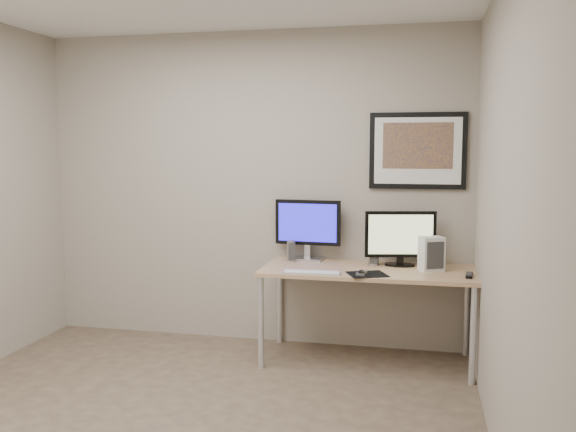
{
  "coord_description": "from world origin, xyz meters",
  "views": [
    {
      "loc": [
        1.38,
        -3.23,
        1.66
      ],
      "look_at": [
        0.43,
        1.1,
        1.15
      ],
      "focal_mm": 38.0,
      "sensor_mm": 36.0,
      "label": 1
    }
  ],
  "objects_px": {
    "keyboard": "(312,272)",
    "fan_unit": "(431,254)",
    "monitor_large": "(308,227)",
    "monitor_tv": "(400,237)",
    "framed_art": "(418,151)",
    "speaker_right": "(374,252)",
    "desk": "(367,277)",
    "speaker_left": "(291,251)"
  },
  "relations": [
    {
      "from": "keyboard",
      "to": "fan_unit",
      "type": "relative_size",
      "value": 1.66
    },
    {
      "from": "monitor_large",
      "to": "monitor_tv",
      "type": "height_order",
      "value": "monitor_large"
    },
    {
      "from": "monitor_tv",
      "to": "framed_art",
      "type": "bearing_deg",
      "value": 46.42
    },
    {
      "from": "speaker_right",
      "to": "desk",
      "type": "bearing_deg",
      "value": -107.12
    },
    {
      "from": "monitor_tv",
      "to": "keyboard",
      "type": "height_order",
      "value": "monitor_tv"
    },
    {
      "from": "keyboard",
      "to": "monitor_large",
      "type": "bearing_deg",
      "value": 100.59
    },
    {
      "from": "monitor_large",
      "to": "speaker_left",
      "type": "xyz_separation_m",
      "value": [
        -0.12,
        -0.09,
        -0.19
      ]
    },
    {
      "from": "keyboard",
      "to": "speaker_right",
      "type": "bearing_deg",
      "value": 42.04
    },
    {
      "from": "framed_art",
      "to": "speaker_left",
      "type": "relative_size",
      "value": 4.34
    },
    {
      "from": "speaker_left",
      "to": "framed_art",
      "type": "bearing_deg",
      "value": -10.72
    },
    {
      "from": "framed_art",
      "to": "speaker_right",
      "type": "relative_size",
      "value": 3.78
    },
    {
      "from": "desk",
      "to": "fan_unit",
      "type": "height_order",
      "value": "fan_unit"
    },
    {
      "from": "monitor_tv",
      "to": "fan_unit",
      "type": "bearing_deg",
      "value": -41.75
    },
    {
      "from": "monitor_large",
      "to": "desk",
      "type": "bearing_deg",
      "value": -22.66
    },
    {
      "from": "framed_art",
      "to": "monitor_tv",
      "type": "distance_m",
      "value": 0.7
    },
    {
      "from": "speaker_right",
      "to": "monitor_large",
      "type": "bearing_deg",
      "value": 165.6
    },
    {
      "from": "monitor_large",
      "to": "monitor_tv",
      "type": "relative_size",
      "value": 1.0
    },
    {
      "from": "speaker_left",
      "to": "keyboard",
      "type": "distance_m",
      "value": 0.5
    },
    {
      "from": "speaker_right",
      "to": "monitor_tv",
      "type": "bearing_deg",
      "value": -4.32
    },
    {
      "from": "desk",
      "to": "speaker_left",
      "type": "bearing_deg",
      "value": 165.83
    },
    {
      "from": "monitor_tv",
      "to": "speaker_right",
      "type": "height_order",
      "value": "monitor_tv"
    },
    {
      "from": "monitor_large",
      "to": "speaker_right",
      "type": "xyz_separation_m",
      "value": [
        0.55,
        -0.1,
        -0.17
      ]
    },
    {
      "from": "monitor_large",
      "to": "keyboard",
      "type": "height_order",
      "value": "monitor_large"
    },
    {
      "from": "desk",
      "to": "speaker_right",
      "type": "xyz_separation_m",
      "value": [
        0.04,
        0.15,
        0.16
      ]
    },
    {
      "from": "desk",
      "to": "monitor_tv",
      "type": "relative_size",
      "value": 2.95
    },
    {
      "from": "monitor_tv",
      "to": "speaker_left",
      "type": "distance_m",
      "value": 0.88
    },
    {
      "from": "monitor_tv",
      "to": "monitor_large",
      "type": "bearing_deg",
      "value": 160.41
    },
    {
      "from": "keyboard",
      "to": "desk",
      "type": "bearing_deg",
      "value": 32.13
    },
    {
      "from": "monitor_large",
      "to": "fan_unit",
      "type": "xyz_separation_m",
      "value": [
        0.98,
        -0.24,
        -0.14
      ]
    },
    {
      "from": "framed_art",
      "to": "fan_unit",
      "type": "xyz_separation_m",
      "value": [
        0.12,
        -0.32,
        -0.76
      ]
    },
    {
      "from": "monitor_tv",
      "to": "desk",
      "type": "bearing_deg",
      "value": -159.54
    },
    {
      "from": "keyboard",
      "to": "speaker_left",
      "type": "bearing_deg",
      "value": 116.76
    },
    {
      "from": "speaker_left",
      "to": "keyboard",
      "type": "xyz_separation_m",
      "value": [
        0.25,
        -0.43,
        -0.08
      ]
    },
    {
      "from": "speaker_right",
      "to": "fan_unit",
      "type": "distance_m",
      "value": 0.46
    },
    {
      "from": "fan_unit",
      "to": "monitor_large",
      "type": "bearing_deg",
      "value": 141.31
    },
    {
      "from": "framed_art",
      "to": "monitor_tv",
      "type": "xyz_separation_m",
      "value": [
        -0.11,
        -0.18,
        -0.66
      ]
    },
    {
      "from": "monitor_large",
      "to": "speaker_left",
      "type": "bearing_deg",
      "value": -138.58
    },
    {
      "from": "monitor_tv",
      "to": "fan_unit",
      "type": "height_order",
      "value": "monitor_tv"
    },
    {
      "from": "monitor_large",
      "to": "speaker_left",
      "type": "relative_size",
      "value": 3.13
    },
    {
      "from": "monitor_tv",
      "to": "keyboard",
      "type": "bearing_deg",
      "value": -157.64
    },
    {
      "from": "monitor_large",
      "to": "fan_unit",
      "type": "bearing_deg",
      "value": -10.13
    },
    {
      "from": "desk",
      "to": "keyboard",
      "type": "relative_size",
      "value": 3.77
    }
  ]
}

